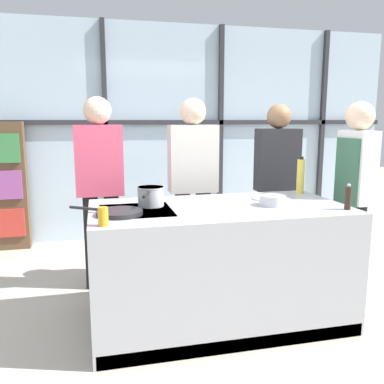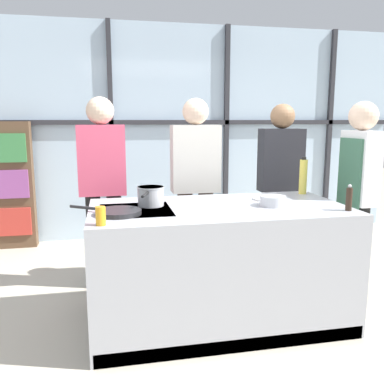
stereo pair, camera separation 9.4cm
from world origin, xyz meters
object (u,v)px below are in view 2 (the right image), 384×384
Objects in this scene: spectator_far_left at (103,180)px; oil_bottle at (303,176)px; mixing_bowl at (273,200)px; white_plate at (268,199)px; spectator_center_left at (195,179)px; spectator_center_right at (280,178)px; frying_pan at (117,212)px; chef at (358,186)px; pepper_grinder at (349,199)px; juice_glass_near at (101,216)px; saucepan at (151,196)px.

oil_bottle is (1.75, -0.49, 0.05)m from spectator_far_left.
white_plate is at bearing 76.59° from mixing_bowl.
spectator_center_right is at bearing -180.00° from spectator_center_left.
spectator_center_right is 1.91m from frying_pan.
chef reaches higher than pepper_grinder.
oil_bottle is at bearing 150.43° from spectator_center_left.
spectator_far_left is 1.27m from juice_glass_near.
saucepan is 3.14× the size of juice_glass_near.
spectator_center_left reaches higher than spectator_center_right.
juice_glass_near is (-1.75, -1.27, -0.01)m from spectator_center_right.
juice_glass_near is at bearing -165.41° from mixing_bowl.
mixing_bowl is at bearing -136.61° from oil_bottle.
spectator_far_left reaches higher than frying_pan.
white_plate is at bearing 59.39° from spectator_center_right.
frying_pan is at bearing 97.36° from chef.
white_plate is at bearing 129.55° from pepper_grinder.
spectator_center_right is at bearing 63.42° from mixing_bowl.
juice_glass_near is at bearing -156.13° from oil_bottle.
spectator_far_left is 1.59m from mixing_bowl.
white_plate is at bearing -154.10° from oil_bottle.
chef is at bearing 51.03° from pepper_grinder.
spectator_center_left is 7.30× the size of white_plate.
juice_glass_near is at bearing 104.22° from chef.
spectator_center_right reaches higher than frying_pan.
spectator_center_right is 4.64× the size of saucepan.
spectator_center_left is 1.54m from juice_glass_near.
chef is 5.23× the size of oil_bottle.
chef is 3.40× the size of frying_pan.
spectator_center_right reaches higher than white_plate.
mixing_bowl is at bearing 2.64° from frying_pan.
pepper_grinder is at bearing -50.45° from white_plate.
juice_glass_near is at bearing -156.75° from white_plate.
white_plate is at bearing 152.68° from spectator_far_left.
spectator_center_right is 2.16m from juice_glass_near.
pepper_grinder is (1.64, -0.21, 0.07)m from frying_pan.
mixing_bowl is at bearing 14.59° from juice_glass_near.
spectator_center_right is at bearing -180.00° from spectator_far_left.
frying_pan is at bearing 68.87° from juice_glass_near.
juice_glass_near is (-2.13, -0.54, -0.03)m from chef.
juice_glass_near is (-1.28, -0.33, 0.02)m from mixing_bowl.
white_plate is (0.46, -0.69, -0.08)m from spectator_center_left.
frying_pan is 1.54× the size of oil_bottle.
spectator_center_left reaches higher than frying_pan.
chef is at bearing -2.40° from white_plate.
chef reaches higher than white_plate.
spectator_center_right is at bearing 59.39° from white_plate.
saucepan is 1.53× the size of white_plate.
spectator_center_right is 8.60× the size of mixing_bowl.
oil_bottle is at bearing 16.76° from frying_pan.
frying_pan is (-0.76, -0.99, -0.07)m from spectator_center_left.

